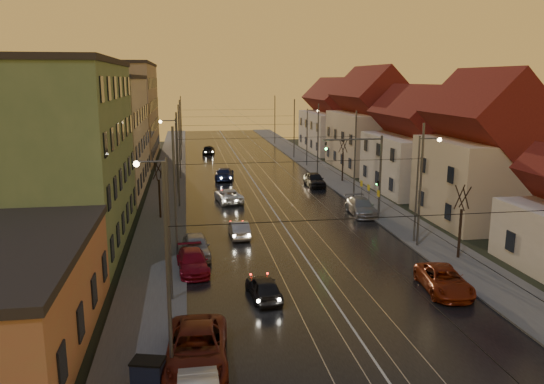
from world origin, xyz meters
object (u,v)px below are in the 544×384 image
street_lamp_1 (421,178)px  parked_right_1 (361,207)px  street_lamp_0 (163,216)px  parked_right_0 (444,280)px  driving_car_4 (208,150)px  parked_left_3 (196,246)px  dumpster (148,375)px  parked_left_1 (196,348)px  parked_right_2 (314,180)px  driving_car_3 (224,174)px  street_lamp_3 (309,131)px  street_lamp_2 (174,149)px  traffic_light_mast (370,165)px  parked_left_2 (193,262)px  driving_car_0 (264,287)px  driving_car_1 (239,229)px  driving_car_2 (229,196)px

street_lamp_1 → parked_right_1: bearing=99.8°
street_lamp_0 → street_lamp_1: 19.89m
parked_right_0 → driving_car_4: bearing=107.1°
parked_left_3 → dumpster: 16.06m
parked_left_1 → parked_right_2: size_ratio=1.22×
driving_car_3 → driving_car_4: size_ratio=1.18×
street_lamp_3 → parked_right_0: street_lamp_3 is taller
parked_right_2 → driving_car_4: bearing=109.9°
street_lamp_2 → traffic_light_mast: (17.10, -12.00, -0.29)m
parked_left_3 → parked_right_0: (13.93, -8.45, -0.07)m
parked_left_1 → parked_left_2: size_ratio=1.25×
driving_car_0 → driving_car_3: 35.97m
driving_car_0 → street_lamp_0: bearing=-9.5°
traffic_light_mast → parked_left_2: size_ratio=1.59×
street_lamp_2 → driving_car_4: (4.82, 30.29, -4.14)m
street_lamp_3 → parked_right_1: street_lamp_3 is taller
street_lamp_1 → parked_right_0: size_ratio=1.62×
driving_car_1 → parked_left_2: (-3.64, -7.02, 0.01)m
traffic_light_mast → parked_right_2: 14.45m
driving_car_3 → parked_left_2: bearing=90.0°
street_lamp_0 → street_lamp_3: same height
street_lamp_1 → driving_car_4: 52.21m
traffic_light_mast → parked_left_3: (-15.32, -8.61, -3.85)m
traffic_light_mast → driving_car_3: size_ratio=1.40×
street_lamp_0 → dumpster: size_ratio=6.67×
street_lamp_0 → street_lamp_2: same height
traffic_light_mast → parked_left_1: traffic_light_mast is taller
street_lamp_2 → traffic_light_mast: size_ratio=1.11×
parked_left_3 → driving_car_3: bearing=78.5°
driving_car_0 → driving_car_3: bearing=-96.1°
street_lamp_2 → parked_left_1: size_ratio=1.41×
parked_left_1 → parked_right_1: 28.06m
parked_right_0 → dumpster: size_ratio=4.11×
driving_car_0 → driving_car_1: (-0.19, 11.92, -0.00)m
driving_car_1 → parked_right_0: parked_right_0 is taller
street_lamp_3 → parked_left_3: (-16.44, -36.61, -4.13)m
traffic_light_mast → parked_right_0: size_ratio=1.46×
driving_car_2 → parked_left_2: bearing=71.3°
driving_car_0 → driving_car_2: (-0.04, 23.91, 0.03)m
street_lamp_3 → driving_car_1: (-13.06, -32.47, -4.24)m
street_lamp_0 → parked_right_2: size_ratio=1.72×
street_lamp_3 → parked_right_1: size_ratio=1.58×
street_lamp_0 → driving_car_3: bearing=80.8°
street_lamp_0 → driving_car_2: 24.48m
parked_left_1 → parked_right_1: (15.20, 23.59, -0.05)m
street_lamp_3 → street_lamp_0: bearing=-112.5°
street_lamp_1 → parked_right_2: (-2.64, 21.85, -4.09)m
driving_car_1 → parked_right_2: (10.43, 18.32, 0.15)m
driving_car_2 → dumpster: bearing=72.5°
driving_car_4 → parked_left_3: size_ratio=0.99×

